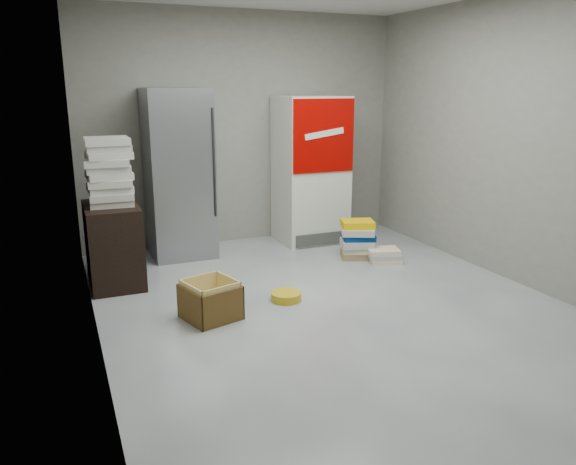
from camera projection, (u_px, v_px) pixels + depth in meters
The scene contains 10 objects.
ground at pixel (334, 306), 5.04m from camera, with size 5.00×5.00×0.00m, color #B6B6B2.
room_shell at pixel (338, 101), 4.58m from camera, with size 4.04×5.04×2.82m.
steel_fridge at pixel (179, 174), 6.36m from camera, with size 0.70×0.72×1.90m.
coke_cooler at pixel (311, 170), 6.98m from camera, with size 0.80×0.73×1.80m.
wood_shelf at pixel (114, 245), 5.54m from camera, with size 0.50×0.80×0.80m, color black.
supply_box_stack at pixel (109, 172), 5.36m from camera, with size 0.45×0.45×0.65m.
phonebook_stack_main at pixel (358, 240), 6.39m from camera, with size 0.46×0.42×0.44m.
phonebook_stack_side at pixel (384, 255), 6.29m from camera, with size 0.43×0.38×0.15m.
cardboard_box at pixel (211, 303), 4.76m from camera, with size 0.52×0.52×0.34m.
bucket_lid at pixel (286, 296), 5.18m from camera, with size 0.28×0.28×0.08m, color gold.
Camera 1 is at (-2.19, -4.18, 1.93)m, focal length 35.00 mm.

